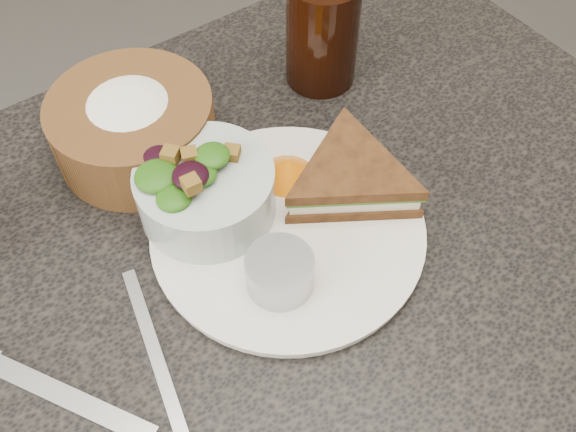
% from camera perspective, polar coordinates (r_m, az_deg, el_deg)
% --- Properties ---
extents(dining_table, '(1.00, 0.70, 0.75)m').
position_cam_1_polar(dining_table, '(0.97, -1.99, -15.99)').
color(dining_table, black).
rests_on(dining_table, floor).
extents(dinner_plate, '(0.27, 0.27, 0.01)m').
position_cam_1_polar(dinner_plate, '(0.65, 0.00, -1.27)').
color(dinner_plate, silver).
rests_on(dinner_plate, dining_table).
extents(sandwich, '(0.22, 0.22, 0.04)m').
position_cam_1_polar(sandwich, '(0.66, 5.62, 3.41)').
color(sandwich, '#553117').
rests_on(sandwich, dinner_plate).
extents(salad_bowl, '(0.15, 0.15, 0.08)m').
position_cam_1_polar(salad_bowl, '(0.63, -7.39, 2.80)').
color(salad_bowl, '#A6B3AE').
rests_on(salad_bowl, dinner_plate).
extents(dressing_ramekin, '(0.07, 0.07, 0.04)m').
position_cam_1_polar(dressing_ramekin, '(0.59, -0.74, -5.04)').
color(dressing_ramekin, '#97999E').
rests_on(dressing_ramekin, dinner_plate).
extents(orange_wedge, '(0.09, 0.09, 0.03)m').
position_cam_1_polar(orange_wedge, '(0.67, -0.02, 4.27)').
color(orange_wedge, orange).
rests_on(orange_wedge, dinner_plate).
extents(fork, '(0.11, 0.17, 0.00)m').
position_cam_1_polar(fork, '(0.60, -19.57, -14.71)').
color(fork, '#B1B1B3').
rests_on(fork, dining_table).
extents(knife, '(0.05, 0.18, 0.00)m').
position_cam_1_polar(knife, '(0.60, -11.74, -11.82)').
color(knife, '#ABADB0').
rests_on(knife, dining_table).
extents(bread_basket, '(0.19, 0.19, 0.10)m').
position_cam_1_polar(bread_basket, '(0.71, -13.74, 8.39)').
color(bread_basket, brown).
rests_on(bread_basket, dining_table).
extents(cola_glass, '(0.10, 0.10, 0.14)m').
position_cam_1_polar(cola_glass, '(0.77, 3.08, 16.36)').
color(cola_glass, black).
rests_on(cola_glass, dining_table).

